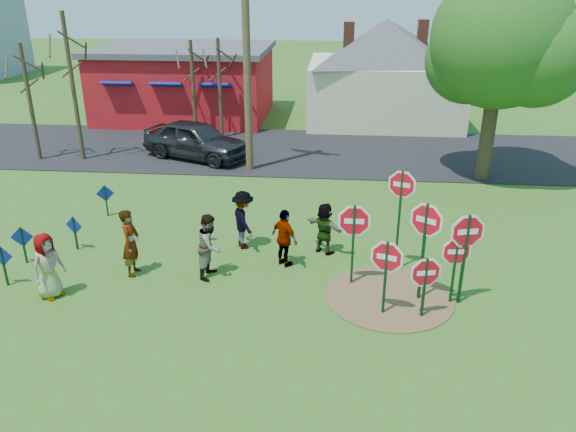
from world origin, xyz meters
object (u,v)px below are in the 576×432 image
at_px(stop_sign_c, 425,230).
at_px(person_a, 47,266).
at_px(leafy_tree, 504,46).
at_px(person_b, 131,243).
at_px(stop_sign_b, 401,195).
at_px(utility_pole, 246,43).
at_px(suv, 196,140).
at_px(stop_sign_d, 467,238).
at_px(stop_sign_a, 386,262).

height_order(stop_sign_c, person_a, stop_sign_c).
bearing_deg(stop_sign_c, leafy_tree, 100.57).
bearing_deg(person_b, stop_sign_b, -83.90).
relative_size(utility_pole, leafy_tree, 1.22).
bearing_deg(suv, person_a, -161.36).
distance_m(stop_sign_c, stop_sign_d, 0.97).
xyz_separation_m(stop_sign_d, person_a, (-10.12, -0.59, -0.90)).
bearing_deg(suv, person_b, -152.82).
height_order(person_b, suv, person_b).
bearing_deg(stop_sign_d, stop_sign_c, 162.23).
bearing_deg(person_b, suv, 3.51).
xyz_separation_m(stop_sign_c, suv, (-8.28, 11.03, -1.03)).
distance_m(stop_sign_a, stop_sign_c, 1.29).
bearing_deg(stop_sign_a, stop_sign_d, 38.23).
bearing_deg(stop_sign_b, person_b, -152.88).
distance_m(person_a, utility_pole, 11.70).
distance_m(person_a, leafy_tree, 16.89).
xyz_separation_m(stop_sign_a, stop_sign_b, (0.48, 2.21, 0.82)).
bearing_deg(utility_pole, stop_sign_d, -55.63).
distance_m(stop_sign_a, person_a, 8.25).
distance_m(stop_sign_c, leafy_tree, 10.58).
bearing_deg(person_a, leafy_tree, -26.19).
distance_m(stop_sign_c, person_b, 7.60).
bearing_deg(stop_sign_a, leafy_tree, 84.46).
relative_size(stop_sign_a, stop_sign_b, 0.68).
height_order(suv, utility_pole, utility_pole).
relative_size(stop_sign_b, stop_sign_c, 1.10).
distance_m(person_a, suv, 11.74).
xyz_separation_m(stop_sign_a, person_a, (-8.23, 0.05, -0.50)).
xyz_separation_m(stop_sign_a, suv, (-7.35, 11.76, -0.50)).
relative_size(stop_sign_b, utility_pole, 0.31).
distance_m(stop_sign_b, utility_pole, 10.17).
relative_size(stop_sign_c, stop_sign_d, 1.09).
bearing_deg(stop_sign_a, person_a, -161.04).
xyz_separation_m(stop_sign_b, person_b, (-7.06, -0.85, -1.25)).
bearing_deg(stop_sign_b, leafy_tree, 82.24).
bearing_deg(stop_sign_d, leafy_tree, 60.46).
bearing_deg(stop_sign_d, utility_pole, 111.28).
height_order(stop_sign_a, stop_sign_c, stop_sign_c).
bearing_deg(person_a, utility_pole, 7.59).
xyz_separation_m(stop_sign_a, leafy_tree, (4.68, 10.09, 3.72)).
height_order(stop_sign_a, person_a, stop_sign_a).
distance_m(person_b, suv, 10.42).
distance_m(stop_sign_b, stop_sign_c, 1.58).
xyz_separation_m(stop_sign_c, leafy_tree, (3.75, 9.36, 3.20)).
xyz_separation_m(stop_sign_d, person_b, (-8.47, 0.72, -0.83)).
distance_m(stop_sign_a, stop_sign_b, 2.40).
bearing_deg(utility_pole, stop_sign_a, -65.29).
height_order(person_b, leafy_tree, leafy_tree).
height_order(person_a, utility_pole, utility_pole).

